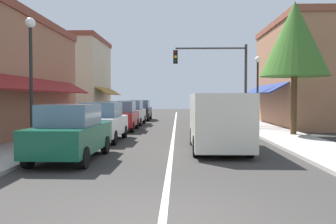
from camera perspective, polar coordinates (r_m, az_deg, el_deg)
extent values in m
plane|color=#33302D|center=(23.70, 1.03, -2.52)|extent=(80.00, 80.00, 0.00)
cube|color=#A39E99|center=(24.38, -12.02, -2.29)|extent=(2.60, 56.00, 0.12)
cube|color=#A39E99|center=(24.27, 14.14, -2.33)|extent=(2.60, 56.00, 0.12)
cube|color=silver|center=(23.70, 1.03, -2.51)|extent=(0.14, 52.00, 0.01)
cube|color=slate|center=(19.01, -20.33, 0.39)|extent=(0.08, 10.64, 1.80)
cube|color=maroon|center=(18.79, -18.65, 4.05)|extent=(1.27, 11.76, 0.73)
cube|color=slate|center=(16.33, -24.57, 9.73)|extent=(0.08, 1.10, 1.30)
cube|color=slate|center=(21.99, -17.40, 7.85)|extent=(0.08, 1.10, 1.30)
cube|color=#9E6B4C|center=(27.05, 20.18, 5.16)|extent=(4.03, 10.00, 6.81)
cube|color=brown|center=(27.48, 20.29, 12.68)|extent=(4.23, 10.20, 0.40)
cube|color=slate|center=(26.46, 16.10, 0.93)|extent=(0.08, 7.60, 1.80)
cube|color=navy|center=(26.32, 14.84, 3.55)|extent=(1.27, 8.40, 0.73)
cube|color=slate|center=(24.51, 17.49, 9.02)|extent=(0.08, 1.10, 1.30)
cube|color=slate|center=(28.74, 15.08, 8.03)|extent=(0.08, 1.10, 1.30)
cube|color=#BCAD8E|center=(34.99, -14.29, 4.77)|extent=(5.05, 8.00, 7.09)
cube|color=brown|center=(35.36, -14.36, 10.85)|extent=(5.25, 8.20, 0.40)
cube|color=slate|center=(34.37, -10.30, 1.27)|extent=(0.08, 6.08, 1.80)
cube|color=olive|center=(34.25, -9.32, 3.28)|extent=(1.27, 6.72, 0.73)
cube|color=slate|center=(32.79, -10.99, 7.70)|extent=(0.08, 1.10, 1.30)
cube|color=slate|center=(36.22, -9.77, 7.19)|extent=(0.08, 1.10, 1.30)
cube|color=#0F4C33|center=(11.84, -15.04, -3.95)|extent=(1.80, 4.13, 0.80)
cube|color=slate|center=(11.69, -15.23, -0.45)|extent=(1.56, 2.03, 0.66)
cylinder|color=black|center=(13.41, -16.49, -4.97)|extent=(0.21, 0.62, 0.62)
cylinder|color=black|center=(12.98, -9.85, -5.15)|extent=(0.21, 0.62, 0.62)
cylinder|color=black|center=(10.92, -21.19, -6.67)|extent=(0.21, 0.62, 0.62)
cylinder|color=black|center=(10.38, -13.13, -7.03)|extent=(0.21, 0.62, 0.62)
cube|color=silver|center=(16.68, -10.31, -2.12)|extent=(1.77, 4.12, 0.80)
cube|color=slate|center=(16.55, -10.40, 0.37)|extent=(1.54, 2.02, 0.66)
cylinder|color=black|center=(18.21, -11.80, -3.03)|extent=(0.21, 0.62, 0.62)
cylinder|color=black|center=(17.89, -6.87, -3.09)|extent=(0.21, 0.62, 0.62)
cylinder|color=black|center=(15.62, -14.23, -3.93)|extent=(0.21, 0.62, 0.62)
cylinder|color=black|center=(15.24, -8.50, -4.04)|extent=(0.21, 0.62, 0.62)
cube|color=maroon|center=(21.93, -7.33, -1.06)|extent=(1.79, 4.13, 0.80)
cube|color=slate|center=(21.80, -7.38, 0.84)|extent=(1.55, 2.02, 0.66)
cylinder|color=black|center=(23.41, -8.78, -1.84)|extent=(0.21, 0.62, 0.62)
cylinder|color=black|center=(23.20, -4.92, -1.86)|extent=(0.21, 0.62, 0.62)
cylinder|color=black|center=(20.75, -10.01, -2.37)|extent=(0.21, 0.62, 0.62)
cylinder|color=black|center=(20.52, -5.66, -2.40)|extent=(0.21, 0.62, 0.62)
cube|color=#B7BABF|center=(26.43, -5.83, -0.49)|extent=(1.79, 4.13, 0.80)
cube|color=slate|center=(26.30, -5.87, 1.09)|extent=(1.55, 2.03, 0.66)
cylinder|color=black|center=(27.91, -7.03, -1.17)|extent=(0.21, 0.62, 0.62)
cylinder|color=black|center=(27.69, -3.80, -1.19)|extent=(0.21, 0.62, 0.62)
cylinder|color=black|center=(25.25, -8.06, -1.54)|extent=(0.21, 0.62, 0.62)
cylinder|color=black|center=(25.00, -4.49, -1.56)|extent=(0.21, 0.62, 0.62)
cube|color=black|center=(31.87, -4.38, -0.02)|extent=(1.73, 4.10, 0.80)
cube|color=slate|center=(31.75, -4.40, 1.29)|extent=(1.52, 2.00, 0.66)
cylinder|color=black|center=(33.32, -5.49, -0.61)|extent=(0.20, 0.62, 0.62)
cylinder|color=black|center=(33.16, -2.78, -0.61)|extent=(0.20, 0.62, 0.62)
cylinder|color=black|center=(30.64, -6.11, -0.86)|extent=(0.20, 0.62, 0.62)
cylinder|color=black|center=(30.47, -3.16, -0.87)|extent=(0.20, 0.62, 0.62)
cube|color=beige|center=(13.67, 7.91, -1.15)|extent=(1.98, 5.01, 1.90)
cube|color=slate|center=(16.04, 7.02, 0.89)|extent=(1.73, 0.28, 0.84)
cube|color=black|center=(16.29, 6.95, -3.02)|extent=(1.86, 0.21, 0.24)
cylinder|color=black|center=(15.22, 3.97, -3.84)|extent=(0.24, 0.72, 0.72)
cylinder|color=black|center=(15.39, 10.56, -3.80)|extent=(0.24, 0.72, 0.72)
cylinder|color=black|center=(12.14, 4.50, -5.39)|extent=(0.24, 0.72, 0.72)
cylinder|color=black|center=(12.35, 12.74, -5.31)|extent=(0.24, 0.72, 0.72)
cylinder|color=#333333|center=(25.02, 12.15, 4.06)|extent=(0.18, 0.18, 5.56)
cylinder|color=#333333|center=(24.91, 6.74, 9.95)|extent=(4.74, 0.12, 0.12)
cube|color=black|center=(24.56, 1.19, 8.66)|extent=(0.30, 0.24, 0.90)
sphere|color=#420F0F|center=(24.46, 1.18, 9.35)|extent=(0.20, 0.20, 0.20)
sphere|color=yellow|center=(24.43, 1.18, 8.70)|extent=(0.20, 0.20, 0.20)
sphere|color=#0C3316|center=(24.40, 1.18, 8.05)|extent=(0.20, 0.20, 0.20)
cylinder|color=black|center=(14.02, -20.74, 3.22)|extent=(0.12, 0.12, 4.49)
sphere|color=white|center=(14.27, -20.88, 13.01)|extent=(0.36, 0.36, 0.36)
cylinder|color=black|center=(22.65, 13.92, 2.41)|extent=(0.12, 0.12, 4.12)
sphere|color=white|center=(22.77, 13.98, 8.05)|extent=(0.36, 0.36, 0.36)
cylinder|color=#4C331E|center=(19.45, 19.21, 1.59)|extent=(0.30, 0.30, 3.58)
cone|color=#386626|center=(19.67, 19.33, 10.84)|extent=(3.44, 3.44, 3.78)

